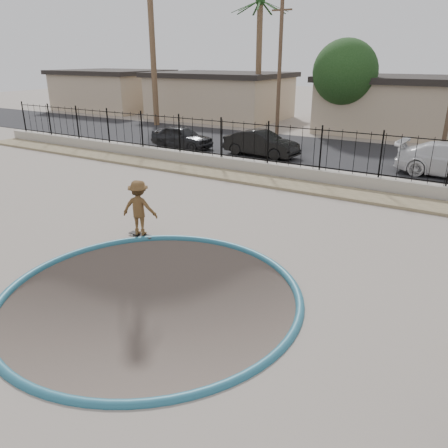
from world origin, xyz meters
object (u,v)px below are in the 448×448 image
skater (140,211)px  car_a (182,137)px  skateboard (141,235)px  car_b (261,144)px

skater → car_a: 13.76m
skater → skateboard: 0.78m
car_a → car_b: size_ratio=0.93×
skater → skateboard: size_ratio=1.93×
skater → skateboard: (0.00, 0.00, -0.78)m
car_b → car_a: bearing=98.4°
skater → car_b: (-1.98, 12.21, -0.12)m
skater → car_b: 12.37m
car_a → skater: bearing=-148.0°
skateboard → car_a: (-7.07, 11.80, 0.63)m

